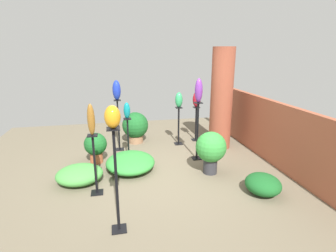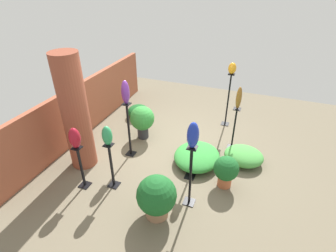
{
  "view_description": "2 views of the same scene",
  "coord_description": "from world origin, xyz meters",
  "px_view_note": "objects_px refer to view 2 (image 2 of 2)",
  "views": [
    {
      "loc": [
        4.71,
        -0.83,
        2.32
      ],
      "look_at": [
        -0.17,
        0.2,
        0.89
      ],
      "focal_mm": 28.0,
      "sensor_mm": 36.0,
      "label": 1
    },
    {
      "loc": [
        -4.66,
        -1.59,
        3.64
      ],
      "look_at": [
        -0.13,
        0.14,
        0.71
      ],
      "focal_mm": 28.0,
      "sensor_mm": 36.0,
      "label": 2
    }
  ],
  "objects_px": {
    "pedestal_ruby": "(82,169)",
    "art_vase_teal": "(193,131)",
    "pedestal_teal": "(191,160)",
    "art_vase_cobalt": "(193,135)",
    "pedestal_jade": "(112,168)",
    "potted_plant_mid_left": "(226,170)",
    "brick_pillar": "(75,114)",
    "art_vase_jade": "(107,136)",
    "pedestal_cobalt": "(190,179)",
    "art_vase_violet": "(125,92)",
    "art_vase_bronze": "(239,98)",
    "art_vase_amber": "(232,68)",
    "art_vase_ruby": "(75,138)",
    "pedestal_bronze": "(234,131)",
    "pedestal_violet": "(129,132)",
    "potted_plant_front_left": "(157,196)",
    "pedestal_amber": "(228,102)",
    "potted_plant_mid_right": "(142,119)"
  },
  "relations": [
    {
      "from": "pedestal_teal",
      "to": "art_vase_bronze",
      "type": "xyz_separation_m",
      "value": [
        1.33,
        -0.62,
        0.86
      ]
    },
    {
      "from": "pedestal_amber",
      "to": "pedestal_ruby",
      "type": "relative_size",
      "value": 1.57
    },
    {
      "from": "art_vase_bronze",
      "to": "art_vase_teal",
      "type": "bearing_deg",
      "value": 154.88
    },
    {
      "from": "art_vase_ruby",
      "to": "pedestal_jade",
      "type": "bearing_deg",
      "value": -68.42
    },
    {
      "from": "pedestal_violet",
      "to": "art_vase_cobalt",
      "type": "bearing_deg",
      "value": -118.78
    },
    {
      "from": "pedestal_cobalt",
      "to": "art_vase_cobalt",
      "type": "relative_size",
      "value": 2.7
    },
    {
      "from": "brick_pillar",
      "to": "pedestal_bronze",
      "type": "relative_size",
      "value": 2.34
    },
    {
      "from": "potted_plant_mid_right",
      "to": "pedestal_violet",
      "type": "bearing_deg",
      "value": -176.88
    },
    {
      "from": "art_vase_violet",
      "to": "potted_plant_front_left",
      "type": "relative_size",
      "value": 0.62
    },
    {
      "from": "pedestal_cobalt",
      "to": "art_vase_bronze",
      "type": "bearing_deg",
      "value": -12.5
    },
    {
      "from": "pedestal_amber",
      "to": "art_vase_cobalt",
      "type": "height_order",
      "value": "art_vase_cobalt"
    },
    {
      "from": "pedestal_cobalt",
      "to": "pedestal_amber",
      "type": "height_order",
      "value": "pedestal_amber"
    },
    {
      "from": "art_vase_jade",
      "to": "pedestal_violet",
      "type": "bearing_deg",
      "value": 9.22
    },
    {
      "from": "pedestal_violet",
      "to": "potted_plant_mid_left",
      "type": "height_order",
      "value": "pedestal_violet"
    },
    {
      "from": "art_vase_amber",
      "to": "potted_plant_front_left",
      "type": "relative_size",
      "value": 0.35
    },
    {
      "from": "art_vase_amber",
      "to": "pedestal_teal",
      "type": "bearing_deg",
      "value": 173.15
    },
    {
      "from": "pedestal_violet",
      "to": "art_vase_ruby",
      "type": "bearing_deg",
      "value": 163.47
    },
    {
      "from": "art_vase_teal",
      "to": "potted_plant_mid_right",
      "type": "relative_size",
      "value": 0.41
    },
    {
      "from": "art_vase_teal",
      "to": "art_vase_violet",
      "type": "bearing_deg",
      "value": 80.15
    },
    {
      "from": "pedestal_teal",
      "to": "pedestal_cobalt",
      "type": "height_order",
      "value": "pedestal_cobalt"
    },
    {
      "from": "pedestal_teal",
      "to": "pedestal_bronze",
      "type": "relative_size",
      "value": 0.91
    },
    {
      "from": "pedestal_ruby",
      "to": "art_vase_teal",
      "type": "distance_m",
      "value": 2.2
    },
    {
      "from": "art_vase_cobalt",
      "to": "art_vase_bronze",
      "type": "bearing_deg",
      "value": -12.5
    },
    {
      "from": "pedestal_violet",
      "to": "pedestal_cobalt",
      "type": "height_order",
      "value": "pedestal_violet"
    },
    {
      "from": "pedestal_teal",
      "to": "art_vase_ruby",
      "type": "height_order",
      "value": "art_vase_ruby"
    },
    {
      "from": "potted_plant_front_left",
      "to": "art_vase_amber",
      "type": "bearing_deg",
      "value": -8.73
    },
    {
      "from": "art_vase_bronze",
      "to": "pedestal_bronze",
      "type": "bearing_deg",
      "value": 0.0
    },
    {
      "from": "art_vase_amber",
      "to": "art_vase_ruby",
      "type": "bearing_deg",
      "value": 147.41
    },
    {
      "from": "art_vase_violet",
      "to": "art_vase_ruby",
      "type": "bearing_deg",
      "value": 163.47
    },
    {
      "from": "pedestal_teal",
      "to": "art_vase_cobalt",
      "type": "relative_size",
      "value": 2.07
    },
    {
      "from": "pedestal_jade",
      "to": "art_vase_ruby",
      "type": "height_order",
      "value": "art_vase_ruby"
    },
    {
      "from": "art_vase_violet",
      "to": "potted_plant_mid_right",
      "type": "distance_m",
      "value": 1.26
    },
    {
      "from": "pedestal_jade",
      "to": "potted_plant_front_left",
      "type": "distance_m",
      "value": 1.13
    },
    {
      "from": "pedestal_ruby",
      "to": "art_vase_bronze",
      "type": "distance_m",
      "value": 3.48
    },
    {
      "from": "pedestal_ruby",
      "to": "art_vase_violet",
      "type": "bearing_deg",
      "value": -16.53
    },
    {
      "from": "pedestal_amber",
      "to": "potted_plant_front_left",
      "type": "distance_m",
      "value": 3.53
    },
    {
      "from": "pedestal_cobalt",
      "to": "art_vase_teal",
      "type": "relative_size",
      "value": 3.56
    },
    {
      "from": "pedestal_bronze",
      "to": "art_vase_jade",
      "type": "bearing_deg",
      "value": 137.07
    },
    {
      "from": "pedestal_jade",
      "to": "potted_plant_mid_left",
      "type": "relative_size",
      "value": 1.47
    },
    {
      "from": "art_vase_jade",
      "to": "pedestal_cobalt",
      "type": "bearing_deg",
      "value": -86.13
    },
    {
      "from": "pedestal_ruby",
      "to": "art_vase_ruby",
      "type": "xyz_separation_m",
      "value": [
        0.0,
        0.0,
        0.7
      ]
    },
    {
      "from": "art_vase_jade",
      "to": "art_vase_violet",
      "type": "bearing_deg",
      "value": 9.22
    },
    {
      "from": "brick_pillar",
      "to": "pedestal_jade",
      "type": "height_order",
      "value": "brick_pillar"
    },
    {
      "from": "pedestal_violet",
      "to": "art_vase_violet",
      "type": "height_order",
      "value": "art_vase_violet"
    },
    {
      "from": "art_vase_teal",
      "to": "pedestal_jade",
      "type": "bearing_deg",
      "value": 119.93
    },
    {
      "from": "art_vase_cobalt",
      "to": "art_vase_amber",
      "type": "bearing_deg",
      "value": -1.93
    },
    {
      "from": "pedestal_bronze",
      "to": "art_vase_cobalt",
      "type": "relative_size",
      "value": 2.28
    },
    {
      "from": "art_vase_cobalt",
      "to": "pedestal_teal",
      "type": "bearing_deg",
      "value": 15.48
    },
    {
      "from": "potted_plant_mid_right",
      "to": "potted_plant_mid_left",
      "type": "bearing_deg",
      "value": -113.85
    },
    {
      "from": "pedestal_ruby",
      "to": "art_vase_teal",
      "type": "height_order",
      "value": "art_vase_teal"
    }
  ]
}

